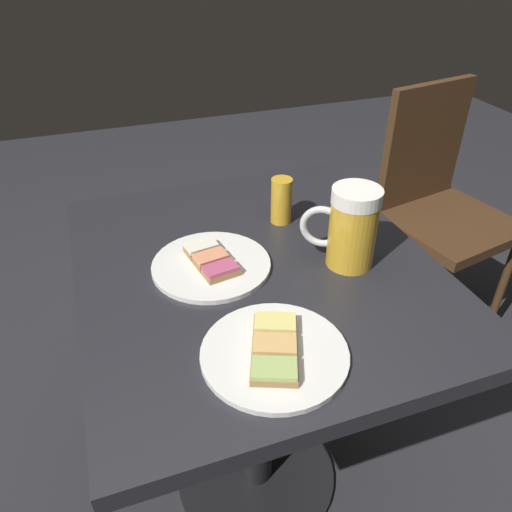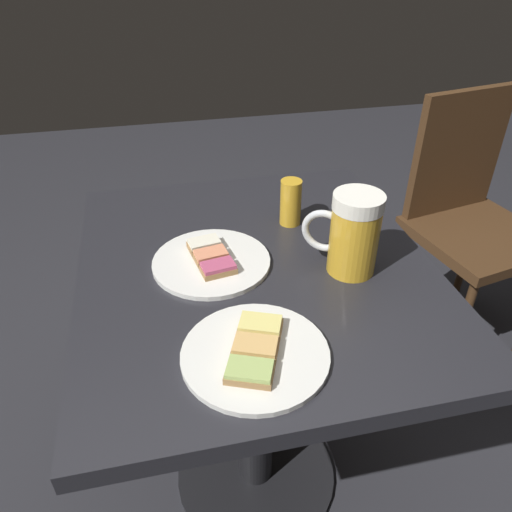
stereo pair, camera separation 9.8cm
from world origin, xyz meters
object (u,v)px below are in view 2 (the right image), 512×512
object	(u,v)px
plate_far	(211,261)
beer_mug	(352,234)
cafe_chair	(469,212)
beer_glass_small	(291,202)
plate_near	(255,353)

from	to	relation	value
plate_far	beer_mug	xyz separation A→B (m)	(-0.26, 0.07, 0.07)
plate_far	cafe_chair	xyz separation A→B (m)	(-0.90, -0.42, -0.23)
cafe_chair	beer_glass_small	bearing A→B (deg)	11.76
beer_mug	cafe_chair	size ratio (longest dim) A/B	0.19
cafe_chair	plate_near	bearing A→B (deg)	27.29
plate_near	cafe_chair	xyz separation A→B (m)	(-0.87, -0.69, -0.23)
beer_mug	plate_far	bearing A→B (deg)	-15.93
plate_far	beer_glass_small	bearing A→B (deg)	-148.19
beer_glass_small	beer_mug	bearing A→B (deg)	107.93
beer_glass_small	cafe_chair	distance (m)	0.81
plate_near	cafe_chair	distance (m)	1.13
plate_near	cafe_chair	bearing A→B (deg)	-141.71
plate_near	cafe_chair	world-z (taller)	cafe_chair
plate_near	beer_mug	distance (m)	0.31
beer_mug	cafe_chair	world-z (taller)	beer_mug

